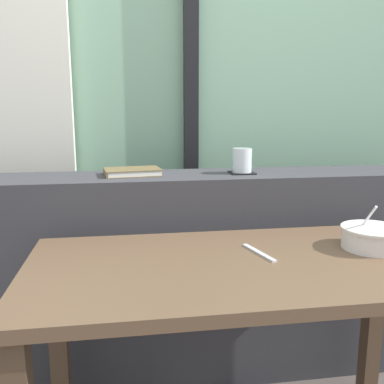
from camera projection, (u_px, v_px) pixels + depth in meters
The scene contains 10 objects.
outdoor_backdrop at pixel (183, 59), 2.15m from camera, with size 4.80×0.08×2.80m, color #84B293.
curtain_left_panel at pixel (9, 87), 1.96m from camera, with size 0.56×0.06×2.50m, color silver.
window_divider_post at pixel (191, 78), 2.11m from camera, with size 0.07×0.05×2.60m, color black.
dark_console_ledge at pixel (200, 276), 1.84m from camera, with size 2.80×0.31×0.89m, color #38383D.
breakfast_table at pixel (246, 295), 1.28m from camera, with size 1.29×0.63×0.71m.
coaster_square at pixel (242, 173), 1.77m from camera, with size 0.10×0.10×0.01m, color black.
juice_glass at pixel (242, 162), 1.76m from camera, with size 0.08×0.08×0.10m.
closed_book at pixel (132, 172), 1.72m from camera, with size 0.24×0.17×0.03m.
soup_bowl at pixel (373, 238), 1.36m from camera, with size 0.20×0.20×0.15m.
fork_utensil at pixel (259, 253), 1.32m from camera, with size 0.02×0.17×0.01m, color silver.
Camera 1 is at (-0.30, -1.16, 1.16)m, focal length 39.85 mm.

